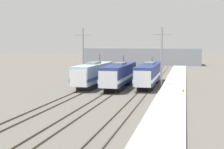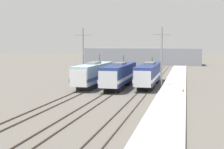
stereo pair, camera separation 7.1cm
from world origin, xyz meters
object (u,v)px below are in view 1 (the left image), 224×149
at_px(catenary_tower_right, 161,56).
at_px(locomotive_far_left, 93,74).
at_px(locomotive_far_right, 149,74).
at_px(catenary_tower_left, 83,55).
at_px(traffic_cone, 183,90).
at_px(locomotive_center, 119,75).

bearing_deg(catenary_tower_right, locomotive_far_left, -171.82).
height_order(locomotive_far_left, locomotive_far_right, locomotive_far_left).
distance_m(locomotive_far_left, catenary_tower_right, 12.16).
distance_m(catenary_tower_left, traffic_cone, 19.63).
xyz_separation_m(catenary_tower_left, catenary_tower_right, (14.04, 0.00, 0.00)).
relative_size(locomotive_far_right, catenary_tower_left, 1.88).
distance_m(locomotive_far_left, locomotive_center, 4.73).
xyz_separation_m(locomotive_far_left, catenary_tower_left, (-2.41, 1.67, 3.16)).
distance_m(locomotive_far_left, locomotive_far_right, 9.87).
relative_size(catenary_tower_left, traffic_cone, 17.60).
distance_m(locomotive_center, locomotive_far_right, 5.89).
xyz_separation_m(catenary_tower_right, traffic_cone, (3.76, -6.82, -4.70)).
height_order(locomotive_far_left, catenary_tower_right, catenary_tower_right).
bearing_deg(locomotive_center, catenary_tower_left, 162.74).
relative_size(locomotive_far_right, traffic_cone, 33.02).
height_order(locomotive_far_right, catenary_tower_right, catenary_tower_right).
height_order(locomotive_center, locomotive_far_right, locomotive_center).
relative_size(locomotive_far_right, catenary_tower_right, 1.88).
relative_size(locomotive_center, locomotive_far_right, 0.86).
height_order(locomotive_far_right, traffic_cone, locomotive_far_right).
bearing_deg(locomotive_far_right, catenary_tower_right, -30.97).
bearing_deg(locomotive_center, traffic_cone, -23.32).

